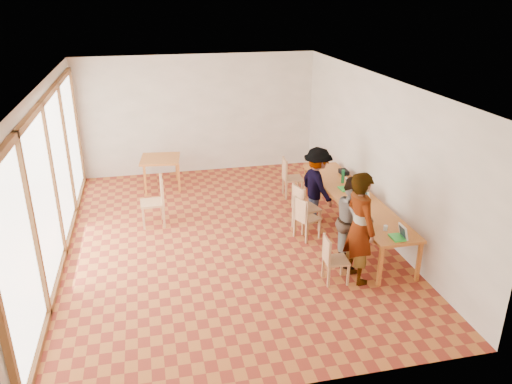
# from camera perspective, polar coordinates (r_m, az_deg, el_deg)

# --- Properties ---
(ground) EXTENTS (8.00, 8.00, 0.00)m
(ground) POSITION_cam_1_polar(r_m,az_deg,el_deg) (9.69, -3.52, -5.30)
(ground) COLOR #B05E2A
(ground) RESTS_ON ground
(wall_back) EXTENTS (6.00, 0.10, 3.00)m
(wall_back) POSITION_cam_1_polar(r_m,az_deg,el_deg) (12.91, -6.60, 8.78)
(wall_back) COLOR white
(wall_back) RESTS_ON ground
(wall_front) EXTENTS (6.00, 0.10, 3.00)m
(wall_front) POSITION_cam_1_polar(r_m,az_deg,el_deg) (5.55, 2.96, -10.26)
(wall_front) COLOR white
(wall_front) RESTS_ON ground
(wall_right) EXTENTS (0.10, 8.00, 3.00)m
(wall_right) POSITION_cam_1_polar(r_m,az_deg,el_deg) (9.98, 13.58, 4.26)
(wall_right) COLOR white
(wall_right) RESTS_ON ground
(window_wall) EXTENTS (0.10, 8.00, 3.00)m
(window_wall) POSITION_cam_1_polar(r_m,az_deg,el_deg) (9.16, -22.35, 1.54)
(window_wall) COLOR white
(window_wall) RESTS_ON ground
(ceiling) EXTENTS (6.00, 8.00, 0.04)m
(ceiling) POSITION_cam_1_polar(r_m,az_deg,el_deg) (8.72, -3.99, 12.58)
(ceiling) COLOR white
(ceiling) RESTS_ON wall_back
(communal_table) EXTENTS (0.80, 4.00, 0.75)m
(communal_table) POSITION_cam_1_polar(r_m,az_deg,el_deg) (9.85, 11.10, -0.71)
(communal_table) COLOR #C9772C
(communal_table) RESTS_ON ground
(side_table) EXTENTS (0.90, 0.90, 0.75)m
(side_table) POSITION_cam_1_polar(r_m,az_deg,el_deg) (12.08, -10.88, 3.48)
(side_table) COLOR #C9772C
(side_table) RESTS_ON ground
(chair_near) EXTENTS (0.40, 0.40, 0.43)m
(chair_near) POSITION_cam_1_polar(r_m,az_deg,el_deg) (8.19, 8.60, -7.11)
(chair_near) COLOR tan
(chair_near) RESTS_ON ground
(chair_mid) EXTENTS (0.53, 0.53, 0.45)m
(chair_mid) POSITION_cam_1_polar(r_m,az_deg,el_deg) (9.48, 5.52, -2.51)
(chair_mid) COLOR tan
(chair_mid) RESTS_ON ground
(chair_far) EXTENTS (0.54, 0.54, 0.50)m
(chair_far) POSITION_cam_1_polar(r_m,az_deg,el_deg) (9.79, 5.34, -1.29)
(chair_far) COLOR tan
(chair_far) RESTS_ON ground
(chair_empty) EXTENTS (0.45, 0.45, 0.49)m
(chair_empty) POSITION_cam_1_polar(r_m,az_deg,el_deg) (11.40, 3.75, 2.11)
(chair_empty) COLOR tan
(chair_empty) RESTS_ON ground
(chair_spare) EXTENTS (0.48, 0.48, 0.53)m
(chair_spare) POSITION_cam_1_polar(r_m,az_deg,el_deg) (10.20, -11.23, -0.46)
(chair_spare) COLOR tan
(chair_spare) RESTS_ON ground
(person_near) EXTENTS (0.55, 0.74, 1.88)m
(person_near) POSITION_cam_1_polar(r_m,az_deg,el_deg) (8.15, 11.78, -4.00)
(person_near) COLOR gray
(person_near) RESTS_ON ground
(person_mid) EXTENTS (0.87, 0.95, 1.59)m
(person_mid) POSITION_cam_1_polar(r_m,az_deg,el_deg) (8.72, 11.04, -3.18)
(person_mid) COLOR gray
(person_mid) RESTS_ON ground
(person_far) EXTENTS (0.77, 1.11, 1.57)m
(person_far) POSITION_cam_1_polar(r_m,az_deg,el_deg) (10.17, 6.99, 0.80)
(person_far) COLOR gray
(person_far) RESTS_ON ground
(laptop_near) EXTENTS (0.24, 0.28, 0.23)m
(laptop_near) POSITION_cam_1_polar(r_m,az_deg,el_deg) (8.36, 16.14, -4.70)
(laptop_near) COLOR green
(laptop_near) RESTS_ON communal_table
(laptop_mid) EXTENTS (0.28, 0.30, 0.23)m
(laptop_mid) POSITION_cam_1_polar(r_m,az_deg,el_deg) (9.69, 12.11, -0.50)
(laptop_mid) COLOR green
(laptop_mid) RESTS_ON communal_table
(laptop_far) EXTENTS (0.24, 0.27, 0.22)m
(laptop_far) POSITION_cam_1_polar(r_m,az_deg,el_deg) (10.12, 10.33, 0.63)
(laptop_far) COLOR green
(laptop_far) RESTS_ON communal_table
(yellow_mug) EXTENTS (0.12, 0.12, 0.09)m
(yellow_mug) POSITION_cam_1_polar(r_m,az_deg,el_deg) (9.49, 11.22, -1.04)
(yellow_mug) COLOR gold
(yellow_mug) RESTS_ON communal_table
(green_bottle) EXTENTS (0.07, 0.07, 0.28)m
(green_bottle) POSITION_cam_1_polar(r_m,az_deg,el_deg) (10.42, 9.91, 1.77)
(green_bottle) COLOR #1A763D
(green_bottle) RESTS_ON communal_table
(clear_glass) EXTENTS (0.07, 0.07, 0.09)m
(clear_glass) POSITION_cam_1_polar(r_m,az_deg,el_deg) (8.56, 14.58, -4.00)
(clear_glass) COLOR silver
(clear_glass) RESTS_ON communal_table
(condiment_cup) EXTENTS (0.08, 0.08, 0.06)m
(condiment_cup) POSITION_cam_1_polar(r_m,az_deg,el_deg) (9.33, 10.85, -1.52)
(condiment_cup) COLOR white
(condiment_cup) RESTS_ON communal_table
(pink_phone) EXTENTS (0.05, 0.10, 0.01)m
(pink_phone) POSITION_cam_1_polar(r_m,az_deg,el_deg) (8.80, 11.86, -3.27)
(pink_phone) COLOR #CA2E5F
(pink_phone) RESTS_ON communal_table
(black_pouch) EXTENTS (0.16, 0.26, 0.09)m
(black_pouch) POSITION_cam_1_polar(r_m,az_deg,el_deg) (10.96, 10.01, 2.27)
(black_pouch) COLOR black
(black_pouch) RESTS_ON communal_table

